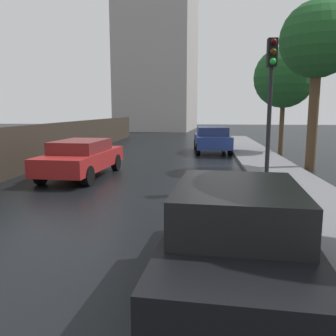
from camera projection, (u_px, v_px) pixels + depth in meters
car_black_near_kerb at (236, 233)px, 4.63m from camera, size 2.06×4.30×1.40m
car_blue_mid_road at (212, 139)px, 19.70m from camera, size 2.10×4.12×1.43m
car_red_far_ahead at (82, 157)px, 12.37m from camera, size 2.00×4.52×1.30m
traffic_light at (271, 86)px, 9.70m from camera, size 0.26×0.39×4.12m
street_tree_mid at (318, 41)px, 13.21m from camera, size 2.86×2.86×6.41m
street_tree_far at (284, 78)px, 18.45m from camera, size 3.17×3.17×5.64m
distant_tower at (159, 29)px, 41.95m from camera, size 9.29×12.10×29.34m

